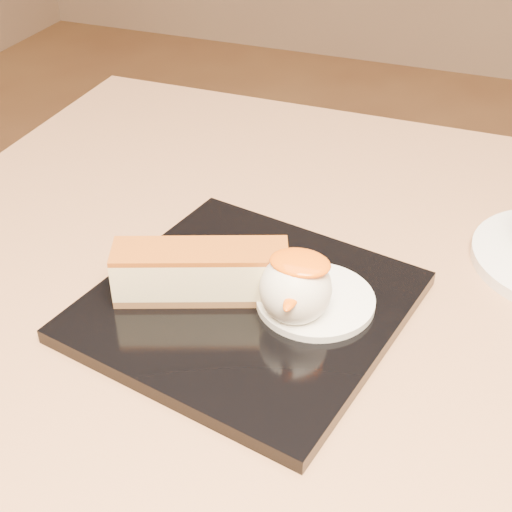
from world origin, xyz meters
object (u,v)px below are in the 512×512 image
at_px(table, 303,474).
at_px(ice_cream_scoop, 296,289).
at_px(dessert_plate, 247,306).
at_px(cheesecake, 201,272).

xyz_separation_m(table, ice_cream_scoop, (-0.02, 0.01, 0.19)).
xyz_separation_m(table, dessert_plate, (-0.06, 0.01, 0.16)).
bearing_deg(cheesecake, dessert_plate, -13.23).
distance_m(table, dessert_plate, 0.17).
distance_m(dessert_plate, cheesecake, 0.04).
bearing_deg(ice_cream_scoop, cheesecake, -180.00).
relative_size(cheesecake, ice_cream_scoop, 2.55).
distance_m(table, ice_cream_scoop, 0.19).
relative_size(table, cheesecake, 5.94).
height_order(table, dessert_plate, dessert_plate).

